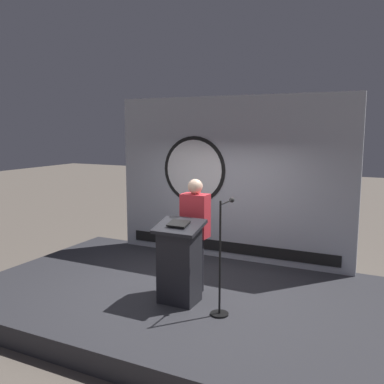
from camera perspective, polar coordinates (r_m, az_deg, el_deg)
The scene contains 6 objects.
ground_plane at distance 6.67m, azimuth -1.15°, elevation -15.53°, with size 40.00×40.00×0.00m, color #6B6056.
stage_platform at distance 6.61m, azimuth -1.15°, elevation -14.34°, with size 6.40×4.00×0.30m, color #333338.
banner_display at distance 7.84m, azimuth 4.87°, elevation 1.72°, with size 4.53×0.12×3.00m.
podium at distance 5.99m, azimuth -1.72°, elevation -9.47°, with size 0.64×0.50×1.17m.
speaker_person at distance 6.31m, azimuth 0.43°, elevation -5.72°, with size 0.40×0.26×1.69m.
microphone_stand at distance 5.65m, azimuth 3.97°, elevation -10.95°, with size 0.24×0.55×1.52m.
Camera 1 is at (2.81, -5.40, 2.73)m, focal length 39.67 mm.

